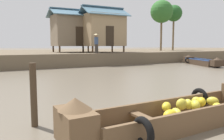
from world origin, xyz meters
The scene contains 10 objects.
ground_plane centered at (0.00, 10.00, 0.00)m, with size 300.00×300.00×0.00m, color #665B4C.
riverbank_strip centered at (0.00, 27.78, 0.54)m, with size 160.00×20.00×1.07m, color brown.
banana_boat centered at (-0.05, 4.46, 0.31)m, with size 5.22×1.75×0.90m.
fishing_skiff_distant centered at (12.76, 14.63, 0.29)m, with size 2.76×5.43×0.81m.
stilt_house_mid_right centered at (3.80, 22.34, 3.21)m, with size 4.87×3.28×4.19m.
stilt_house_right centered at (5.94, 20.37, 3.22)m, with size 4.32×3.19×4.32m.
palm_tree_near centered at (15.16, 22.82, 5.84)m, with size 2.76×2.76×6.18m.
palm_tree_mid centered at (18.47, 24.19, 5.99)m, with size 2.21×2.21×6.09m.
vendor_person centered at (4.27, 18.29, 2.00)m, with size 0.44×0.44×1.66m.
mooring_post centered at (-2.81, 5.92, 0.69)m, with size 0.14×0.14×1.37m, color #423323.
Camera 1 is at (-3.55, 1.02, 1.74)m, focal length 35.85 mm.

